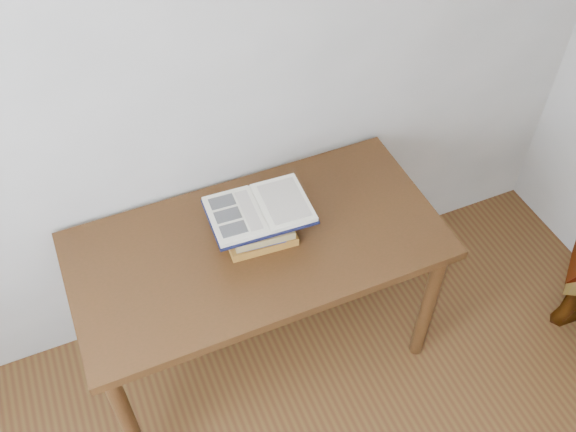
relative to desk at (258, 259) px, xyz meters
name	(u,v)px	position (x,y,z in m)	size (l,w,h in m)	color
desk	(258,259)	(0.00, 0.00, 0.00)	(1.38, 0.69, 0.74)	#412310
book_stack	(258,228)	(0.01, 0.02, 0.16)	(0.26, 0.20, 0.12)	olive
open_book	(259,210)	(0.02, 0.03, 0.23)	(0.38, 0.27, 0.03)	black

